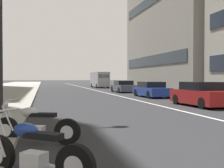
{
  "coord_description": "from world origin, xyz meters",
  "views": [
    {
      "loc": [
        -1.94,
        6.63,
        1.63
      ],
      "look_at": [
        11.12,
        3.53,
        1.35
      ],
      "focal_mm": 46.8,
      "sensor_mm": 36.0,
      "label": 1
    }
  ],
  "objects_px": {
    "car_following_behind": "(201,95)",
    "car_lead_in_lane": "(151,90)",
    "motorcycle_far_end_row": "(33,154)",
    "motorcycle_second_in_row": "(35,127)",
    "delivery_van_ahead": "(100,79)",
    "car_approaching_light": "(123,87)"
  },
  "relations": [
    {
      "from": "motorcycle_far_end_row",
      "to": "car_approaching_light",
      "type": "height_order",
      "value": "car_approaching_light"
    },
    {
      "from": "car_approaching_light",
      "to": "delivery_van_ahead",
      "type": "bearing_deg",
      "value": -2.11
    },
    {
      "from": "motorcycle_far_end_row",
      "to": "car_following_behind",
      "type": "relative_size",
      "value": 0.41
    },
    {
      "from": "motorcycle_far_end_row",
      "to": "car_following_behind",
      "type": "xyz_separation_m",
      "value": [
        10.3,
        -9.0,
        0.24
      ]
    },
    {
      "from": "motorcycle_second_in_row",
      "to": "car_following_behind",
      "type": "bearing_deg",
      "value": -117.21
    },
    {
      "from": "motorcycle_second_in_row",
      "to": "car_lead_in_lane",
      "type": "distance_m",
      "value": 18.23
    },
    {
      "from": "car_following_behind",
      "to": "car_lead_in_lane",
      "type": "bearing_deg",
      "value": -2.85
    },
    {
      "from": "motorcycle_far_end_row",
      "to": "car_approaching_light",
      "type": "relative_size",
      "value": 0.39
    },
    {
      "from": "motorcycle_far_end_row",
      "to": "car_lead_in_lane",
      "type": "distance_m",
      "value": 20.52
    },
    {
      "from": "car_following_behind",
      "to": "car_lead_in_lane",
      "type": "distance_m",
      "value": 8.1
    },
    {
      "from": "motorcycle_far_end_row",
      "to": "motorcycle_second_in_row",
      "type": "height_order",
      "value": "motorcycle_far_end_row"
    },
    {
      "from": "car_approaching_light",
      "to": "motorcycle_second_in_row",
      "type": "bearing_deg",
      "value": 158.76
    },
    {
      "from": "motorcycle_second_in_row",
      "to": "car_approaching_light",
      "type": "relative_size",
      "value": 0.46
    },
    {
      "from": "motorcycle_second_in_row",
      "to": "motorcycle_far_end_row",
      "type": "bearing_deg",
      "value": 113.01
    },
    {
      "from": "motorcycle_far_end_row",
      "to": "car_approaching_light",
      "type": "bearing_deg",
      "value": -70.44
    },
    {
      "from": "delivery_van_ahead",
      "to": "car_lead_in_lane",
      "type": "bearing_deg",
      "value": 177.55
    },
    {
      "from": "motorcycle_second_in_row",
      "to": "car_following_behind",
      "type": "distance_m",
      "value": 11.85
    },
    {
      "from": "car_approaching_light",
      "to": "car_following_behind",
      "type": "bearing_deg",
      "value": 179.22
    },
    {
      "from": "delivery_van_ahead",
      "to": "car_following_behind",
      "type": "bearing_deg",
      "value": 177.52
    },
    {
      "from": "car_lead_in_lane",
      "to": "car_approaching_light",
      "type": "relative_size",
      "value": 1.0
    },
    {
      "from": "car_lead_in_lane",
      "to": "car_following_behind",
      "type": "bearing_deg",
      "value": 177.88
    },
    {
      "from": "motorcycle_second_in_row",
      "to": "car_following_behind",
      "type": "relative_size",
      "value": 0.49
    }
  ]
}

